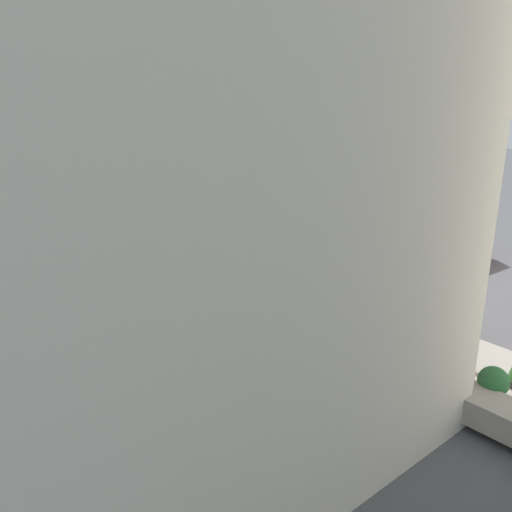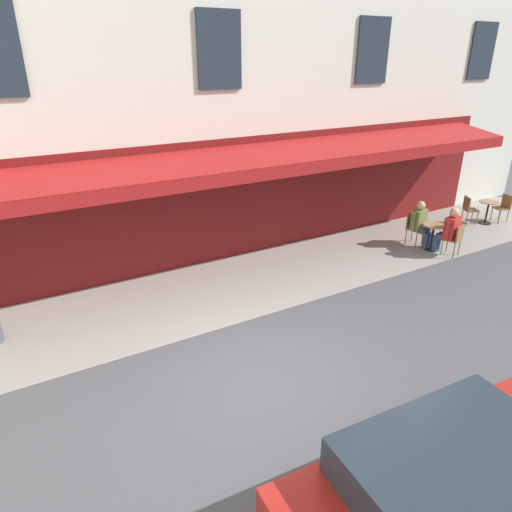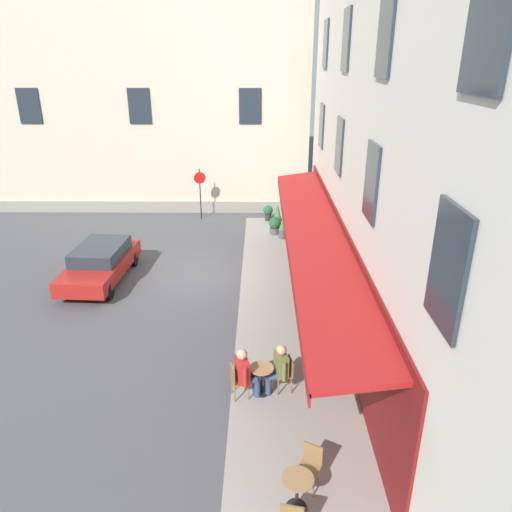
% 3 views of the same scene
% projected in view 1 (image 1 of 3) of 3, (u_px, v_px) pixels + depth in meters
% --- Properties ---
extents(ground_plane, '(70.00, 70.00, 0.00)m').
position_uv_depth(ground_plane, '(372.00, 272.00, 16.63)').
color(ground_plane, '#4C4C51').
extents(sidewalk_cafe_terrace, '(20.50, 3.20, 0.01)m').
position_uv_depth(sidewalk_cafe_terrace, '(220.00, 268.00, 16.91)').
color(sidewalk_cafe_terrace, gray).
rests_on(sidewalk_cafe_terrace, ground_plane).
extents(cafe_table_near_entrance, '(0.60, 0.60, 0.75)m').
position_uv_depth(cafe_table_near_entrance, '(120.00, 213.00, 22.03)').
color(cafe_table_near_entrance, black).
rests_on(cafe_table_near_entrance, ground_plane).
extents(cafe_chair_wicker_by_window, '(0.47, 0.47, 0.91)m').
position_uv_depth(cafe_chair_wicker_by_window, '(116.00, 208.00, 22.54)').
color(cafe_chair_wicker_by_window, olive).
rests_on(cafe_chair_wicker_by_window, ground_plane).
extents(cafe_chair_wicker_kerbside, '(0.54, 0.54, 0.91)m').
position_uv_depth(cafe_chair_wicker_kerbside, '(120.00, 215.00, 21.42)').
color(cafe_chair_wicker_kerbside, olive).
rests_on(cafe_chair_wicker_kerbside, ground_plane).
extents(cafe_table_mid_terrace, '(0.60, 0.60, 0.75)m').
position_uv_depth(cafe_table_mid_terrace, '(178.00, 226.00, 20.01)').
color(cafe_table_mid_terrace, black).
rests_on(cafe_table_mid_terrace, ground_plane).
extents(cafe_chair_wicker_near_door, '(0.49, 0.49, 0.91)m').
position_uv_depth(cafe_chair_wicker_near_door, '(189.00, 221.00, 20.49)').
color(cafe_chair_wicker_near_door, olive).
rests_on(cafe_chair_wicker_near_door, ground_plane).
extents(cafe_chair_wicker_under_awning, '(0.48, 0.48, 0.91)m').
position_uv_depth(cafe_chair_wicker_under_awning, '(165.00, 228.00, 19.52)').
color(cafe_chair_wicker_under_awning, olive).
rests_on(cafe_chair_wicker_under_awning, ground_plane).
extents(seated_patron_in_red, '(0.68, 0.64, 1.35)m').
position_uv_depth(seated_patron_in_red, '(185.00, 218.00, 20.27)').
color(seated_patron_in_red, navy).
rests_on(seated_patron_in_red, ground_plane).
extents(seated_companion_in_olive, '(0.67, 0.61, 1.32)m').
position_uv_depth(seated_companion_in_olive, '(169.00, 222.00, 19.63)').
color(seated_companion_in_olive, navy).
rests_on(seated_companion_in_olive, ground_plane).
extents(potted_plant_under_sign, '(0.54, 0.54, 0.90)m').
position_uv_depth(potted_plant_under_sign, '(492.00, 388.00, 9.37)').
color(potted_plant_under_sign, brown).
rests_on(potted_plant_under_sign, ground_plane).
extents(potted_plant_mid_terrace, '(0.57, 0.57, 0.82)m').
position_uv_depth(potted_plant_mid_terrace, '(454.00, 343.00, 11.15)').
color(potted_plant_mid_terrace, '#4C4C51').
rests_on(potted_plant_mid_terrace, ground_plane).
extents(potted_plant_entrance_right, '(0.34, 0.34, 0.93)m').
position_uv_depth(potted_plant_entrance_right, '(419.00, 336.00, 11.40)').
color(potted_plant_entrance_right, '#4C4C51').
rests_on(potted_plant_entrance_right, ground_plane).
extents(parked_car_red, '(4.39, 2.03, 1.33)m').
position_uv_depth(parked_car_red, '(424.00, 228.00, 18.86)').
color(parked_car_red, '#A81E19').
rests_on(parked_car_red, ground_plane).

